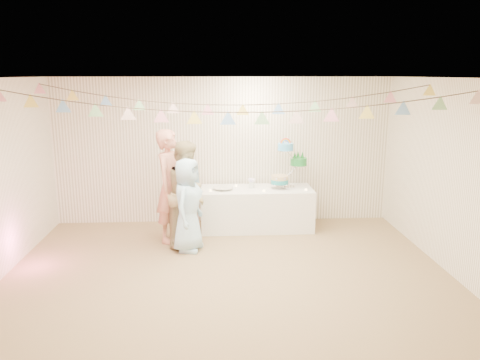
{
  "coord_description": "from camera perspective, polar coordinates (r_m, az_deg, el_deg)",
  "views": [
    {
      "loc": [
        -0.18,
        -5.77,
        2.65
      ],
      "look_at": [
        0.2,
        0.8,
        1.15
      ],
      "focal_mm": 35.0,
      "sensor_mm": 36.0,
      "label": 1
    }
  ],
  "objects": [
    {
      "name": "floor",
      "position": [
        6.35,
        -1.42,
        -11.82
      ],
      "size": [
        6.0,
        6.0,
        0.0
      ],
      "primitive_type": "plane",
      "color": "olive",
      "rests_on": "ground"
    },
    {
      "name": "ceiling",
      "position": [
        5.78,
        -1.56,
        12.34
      ],
      "size": [
        6.0,
        6.0,
        0.0
      ],
      "primitive_type": "plane",
      "color": "white",
      "rests_on": "ground"
    },
    {
      "name": "back_wall",
      "position": [
        8.38,
        -2.03,
        3.56
      ],
      "size": [
        6.0,
        6.0,
        0.0
      ],
      "primitive_type": "plane",
      "color": "white",
      "rests_on": "ground"
    },
    {
      "name": "front_wall",
      "position": [
        3.54,
        -0.18,
        -9.54
      ],
      "size": [
        6.0,
        6.0,
        0.0
      ],
      "primitive_type": "plane",
      "color": "white",
      "rests_on": "ground"
    },
    {
      "name": "right_wall",
      "position": [
        6.73,
        24.99,
        0.04
      ],
      "size": [
        5.0,
        5.0,
        0.0
      ],
      "primitive_type": "plane",
      "color": "white",
      "rests_on": "ground"
    },
    {
      "name": "table",
      "position": [
        8.16,
        2.04,
        -3.49
      ],
      "size": [
        1.91,
        0.77,
        0.72
      ],
      "primitive_type": "cube",
      "color": "white",
      "rests_on": "floor"
    },
    {
      "name": "cake_stand",
      "position": [
        8.09,
        5.94,
        2.1
      ],
      "size": [
        0.72,
        0.42,
        0.81
      ],
      "primitive_type": null,
      "color": "silver",
      "rests_on": "table"
    },
    {
      "name": "cake_bottom",
      "position": [
        8.07,
        4.9,
        -0.2
      ],
      "size": [
        0.31,
        0.31,
        0.15
      ],
      "primitive_type": null,
      "color": "teal",
      "rests_on": "cake_stand"
    },
    {
      "name": "cake_middle",
      "position": [
        8.21,
        7.07,
        1.9
      ],
      "size": [
        0.27,
        0.27,
        0.22
      ],
      "primitive_type": null,
      "color": "#1A782E",
      "rests_on": "cake_stand"
    },
    {
      "name": "cake_top_tier",
      "position": [
        8.01,
        5.59,
        3.62
      ],
      "size": [
        0.25,
        0.25,
        0.19
      ],
      "primitive_type": null,
      "color": "#49A6E6",
      "rests_on": "cake_stand"
    },
    {
      "name": "platter",
      "position": [
        7.97,
        -2.07,
        -0.9
      ],
      "size": [
        0.34,
        0.34,
        0.02
      ],
      "primitive_type": "cylinder",
      "color": "white",
      "rests_on": "table"
    },
    {
      "name": "posy",
      "position": [
        8.08,
        1.41,
        -0.14
      ],
      "size": [
        0.15,
        0.15,
        0.17
      ],
      "primitive_type": null,
      "color": "white",
      "rests_on": "table"
    },
    {
      "name": "person_adult_a",
      "position": [
        7.52,
        -8.44,
        -0.72
      ],
      "size": [
        0.64,
        0.77,
        1.81
      ],
      "primitive_type": "imported",
      "rotation": [
        0.0,
        0.0,
        1.21
      ],
      "color": "tan",
      "rests_on": "floor"
    },
    {
      "name": "person_adult_b",
      "position": [
        7.31,
        -6.36,
        -1.67
      ],
      "size": [
        0.88,
        0.98,
        1.66
      ],
      "primitive_type": "imported",
      "rotation": [
        0.0,
        0.0,
        1.19
      ],
      "color": "tan",
      "rests_on": "floor"
    },
    {
      "name": "person_child",
      "position": [
        7.11,
        -6.4,
        -3.04
      ],
      "size": [
        0.64,
        0.8,
        1.43
      ],
      "primitive_type": "imported",
      "rotation": [
        0.0,
        0.0,
        1.28
      ],
      "color": "#AEDAF6",
      "rests_on": "floor"
    },
    {
      "name": "bunting_back",
      "position": [
        6.88,
        -1.84,
        10.33
      ],
      "size": [
        5.6,
        1.1,
        0.4
      ],
      "primitive_type": null,
      "color": "pink",
      "rests_on": "ceiling"
    },
    {
      "name": "bunting_front",
      "position": [
        5.58,
        -1.48,
        9.45
      ],
      "size": [
        5.6,
        0.9,
        0.36
      ],
      "primitive_type": null,
      "color": "#72A5E5",
      "rests_on": "ceiling"
    },
    {
      "name": "tealight_0",
      "position": [
        7.88,
        -3.64,
        -1.28
      ],
      "size": [
        0.04,
        0.04,
        0.03
      ],
      "primitive_type": "cylinder",
      "color": "#FFD88C",
      "rests_on": "table"
    },
    {
      "name": "tealight_1",
      "position": [
        8.21,
        -0.49,
        -0.68
      ],
      "size": [
        0.04,
        0.04,
        0.03
      ],
      "primitive_type": "cylinder",
      "color": "#FFD88C",
      "rests_on": "table"
    },
    {
      "name": "tealight_2",
      "position": [
        7.86,
        2.94,
        -1.31
      ],
      "size": [
        0.04,
        0.04,
        0.03
      ],
      "primitive_type": "cylinder",
      "color": "#FFD88C",
      "rests_on": "table"
    },
    {
      "name": "tealight_3",
      "position": [
        8.31,
        4.33,
        -0.55
      ],
      "size": [
        0.04,
        0.04,
        0.03
      ],
      "primitive_type": "cylinder",
      "color": "#FFD88C",
      "rests_on": "table"
    },
    {
      "name": "tealight_4",
      "position": [
        8.0,
        8.04,
        -1.16
      ],
      "size": [
        0.04,
        0.04,
        0.03
      ],
      "primitive_type": "cylinder",
      "color": "#FFD88C",
      "rests_on": "table"
    }
  ]
}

